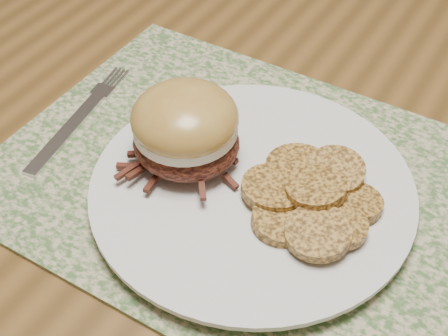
# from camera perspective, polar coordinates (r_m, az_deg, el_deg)

# --- Properties ---
(dining_table) EXTENTS (1.50, 0.90, 0.75)m
(dining_table) POSITION_cam_1_polar(r_m,az_deg,el_deg) (0.71, 18.54, -0.93)
(dining_table) COLOR brown
(dining_table) RESTS_ON ground
(placemat) EXTENTS (0.45, 0.33, 0.00)m
(placemat) POSITION_cam_1_polar(r_m,az_deg,el_deg) (0.55, 2.47, -1.31)
(placemat) COLOR #416132
(placemat) RESTS_ON dining_table
(dinner_plate) EXTENTS (0.26, 0.26, 0.02)m
(dinner_plate) POSITION_cam_1_polar(r_m,az_deg,el_deg) (0.53, 2.58, -2.05)
(dinner_plate) COLOR silver
(dinner_plate) RESTS_ON placemat
(pork_sandwich) EXTENTS (0.11, 0.10, 0.07)m
(pork_sandwich) POSITION_cam_1_polar(r_m,az_deg,el_deg) (0.53, -3.55, 3.64)
(pork_sandwich) COLOR black
(pork_sandwich) RESTS_ON dinner_plate
(roasted_potatoes) EXTENTS (0.13, 0.14, 0.03)m
(roasted_potatoes) POSITION_cam_1_polar(r_m,az_deg,el_deg) (0.51, 8.09, -2.64)
(roasted_potatoes) COLOR #AB7A32
(roasted_potatoes) RESTS_ON dinner_plate
(fork) EXTENTS (0.04, 0.17, 0.00)m
(fork) POSITION_cam_1_polar(r_m,az_deg,el_deg) (0.63, -12.99, 4.61)
(fork) COLOR #BABBC2
(fork) RESTS_ON placemat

